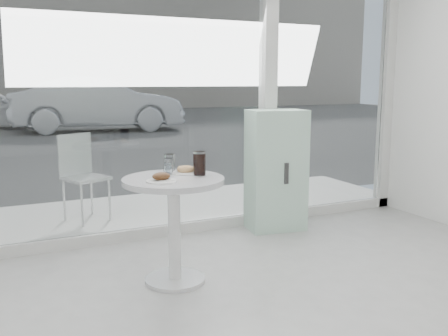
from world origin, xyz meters
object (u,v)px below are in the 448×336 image
patio_chair (82,171)px  water_tumbler_a (168,167)px  main_table (174,208)px  plate_donut (186,171)px  water_tumbler_b (170,164)px  car_silver (98,104)px  mint_cabinet (276,170)px  plate_fritter (162,178)px  cola_glass (200,164)px

patio_chair → water_tumbler_a: (0.35, -1.66, 0.28)m
main_table → plate_donut: (0.14, 0.12, 0.24)m
water_tumbler_b → car_silver: bearing=81.4°
mint_cabinet → water_tumbler_b: 1.43m
plate_fritter → cola_glass: 0.35m
patio_chair → car_silver: car_silver is taller
plate_donut → car_silver: bearing=81.9°
car_silver → water_tumbler_b: car_silver is taller
plate_fritter → cola_glass: size_ratio=1.19×
main_table → car_silver: (1.74, 11.37, 0.23)m
mint_cabinet → water_tumbler_a: size_ratio=9.98×
main_table → mint_cabinet: bearing=31.8°
patio_chair → car_silver: bearing=54.9°
patio_chair → cola_glass: cola_glass is taller
plate_donut → water_tumbler_a: 0.13m
main_table → plate_donut: 0.30m
mint_cabinet → patio_chair: 1.95m
plate_fritter → mint_cabinet: bearing=32.6°
plate_fritter → plate_donut: (0.26, 0.22, -0.01)m
plate_fritter → cola_glass: cola_glass is taller
plate_donut → water_tumbler_a: bearing=163.6°
main_table → patio_chair: 1.85m
water_tumbler_b → cola_glass: bearing=-58.7°
patio_chair → plate_fritter: patio_chair is taller
water_tumbler_b → plate_donut: bearing=-59.8°
main_table → mint_cabinet: mint_cabinet is taller
car_silver → water_tumbler_a: 11.34m
plate_fritter → water_tumbler_b: (0.18, 0.36, 0.03)m
mint_cabinet → main_table: bearing=-139.3°
mint_cabinet → car_silver: bearing=96.8°
car_silver → plate_donut: car_silver is taller
main_table → cola_glass: bearing=4.6°
water_tumbler_a → cola_glass: size_ratio=0.68×
mint_cabinet → patio_chair: mint_cabinet is taller
water_tumbler_a → cola_glass: 0.24m
patio_chair → water_tumbler_b: bearing=-98.7°
plate_donut → water_tumbler_a: size_ratio=1.84×
plate_fritter → water_tumbler_a: bearing=62.4°
mint_cabinet → water_tumbler_a: mint_cabinet is taller
mint_cabinet → car_silver: car_silver is taller
patio_chair → cola_glass: (0.54, -1.81, 0.31)m
patio_chair → cola_glass: 1.91m
patio_chair → plate_donut: size_ratio=4.02×
plate_fritter → plate_donut: bearing=41.0°
plate_donut → water_tumbler_a: water_tumbler_a is taller
plate_donut → main_table: bearing=-138.5°
patio_chair → plate_fritter: (0.21, -1.93, 0.25)m
water_tumbler_a → cola_glass: bearing=-36.8°
car_silver → water_tumbler_a: (-1.72, -11.21, 0.04)m
plate_donut → cola_glass: bearing=-57.4°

